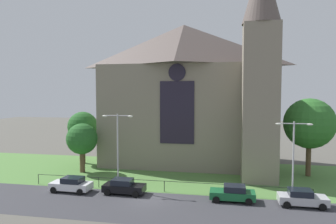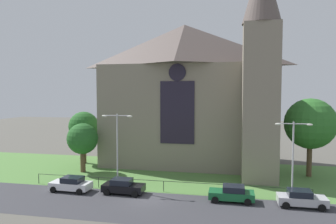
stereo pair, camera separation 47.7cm
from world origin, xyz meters
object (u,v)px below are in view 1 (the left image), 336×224
at_px(tree_left_near, 82,139).
at_px(parked_car_black, 124,186).
at_px(tree_right_far, 309,124).
at_px(parked_car_green, 233,193).
at_px(streetlamp_far, 293,150).
at_px(parked_car_white, 71,184).
at_px(parked_car_silver, 302,198).
at_px(tree_left_far, 83,127).
at_px(church_building, 188,92).
at_px(streetlamp_near, 118,141).

bearing_deg(tree_left_near, parked_car_black, -42.20).
distance_m(tree_right_far, parked_car_green, 15.45).
relative_size(streetlamp_far, parked_car_green, 1.79).
bearing_deg(parked_car_black, parked_car_white, -176.27).
relative_size(tree_left_near, parked_car_green, 1.50).
distance_m(streetlamp_far, parked_car_silver, 4.44).
height_order(tree_right_far, streetlamp_far, tree_right_far).
relative_size(tree_right_far, tree_left_far, 1.27).
xyz_separation_m(tree_left_far, parked_car_white, (4.75, -12.48, -4.55)).
xyz_separation_m(church_building, tree_left_far, (-14.98, -2.87, -4.97)).
distance_m(tree_left_far, parked_car_green, 24.86).
bearing_deg(parked_car_white, streetlamp_far, -174.12).
relative_size(streetlamp_near, parked_car_green, 1.91).
bearing_deg(parked_car_white, streetlamp_near, -158.06).
relative_size(church_building, tree_left_near, 4.12).
relative_size(church_building, parked_car_silver, 6.19).
height_order(streetlamp_far, parked_car_silver, streetlamp_far).
height_order(tree_left_near, parked_car_green, tree_left_near).
distance_m(tree_right_far, streetlamp_near, 23.24).
xyz_separation_m(church_building, parked_car_black, (-4.67, -15.03, -9.53)).
bearing_deg(tree_left_far, streetlamp_far, -22.03).
relative_size(tree_right_far, parked_car_white, 2.25).
distance_m(tree_left_far, streetlamp_near, 14.22).
bearing_deg(parked_car_silver, streetlamp_near, 174.96).
relative_size(parked_car_white, parked_car_green, 1.01).
bearing_deg(parked_car_silver, church_building, 128.79).
height_order(parked_car_black, parked_car_green, same).
bearing_deg(parked_car_black, tree_left_far, 130.70).
xyz_separation_m(streetlamp_near, parked_car_silver, (18.02, -1.63, -4.38)).
relative_size(tree_right_far, parked_car_black, 2.27).
bearing_deg(tree_left_near, parked_car_green, -21.48).
bearing_deg(tree_left_far, tree_left_near, -65.20).
relative_size(streetlamp_near, parked_car_black, 1.91).
distance_m(streetlamp_far, parked_car_white, 22.44).
distance_m(tree_left_near, tree_left_far, 5.42).
xyz_separation_m(tree_right_far, streetlamp_near, (-21.16, -9.52, -1.34)).
bearing_deg(streetlamp_far, church_building, 130.67).
bearing_deg(parked_car_white, parked_car_black, -175.11).
relative_size(tree_right_far, streetlamp_far, 1.27).
relative_size(streetlamp_far, parked_car_black, 1.78).
bearing_deg(parked_car_green, parked_car_black, -0.76).
bearing_deg(church_building, parked_car_green, -67.89).
relative_size(tree_left_far, streetlamp_far, 1.00).
bearing_deg(church_building, tree_left_far, -169.16).
bearing_deg(parked_car_green, tree_left_near, -21.65).
bearing_deg(tree_right_far, parked_car_silver, -105.73).
xyz_separation_m(tree_left_far, parked_car_silver, (27.24, -12.45, -4.55)).
xyz_separation_m(streetlamp_far, parked_car_black, (-16.43, -1.34, -4.10)).
bearing_deg(tree_left_near, parked_car_silver, -16.93).
distance_m(streetlamp_near, parked_car_silver, 18.62).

